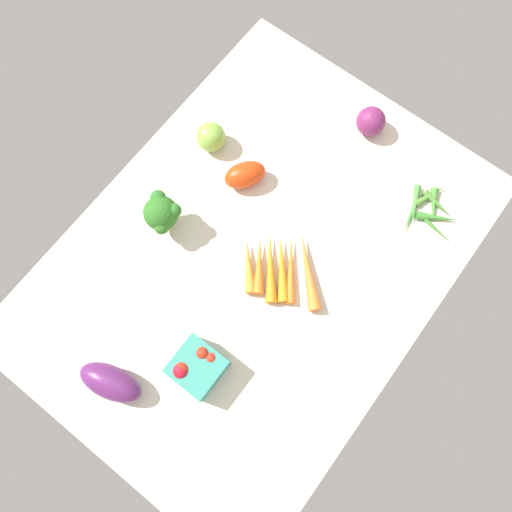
{
  "coord_description": "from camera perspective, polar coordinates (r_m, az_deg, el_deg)",
  "views": [
    {
      "loc": [
        23.79,
        18.18,
        109.81
      ],
      "look_at": [
        0.0,
        0.0,
        4.0
      ],
      "focal_mm": 35.28,
      "sensor_mm": 36.0,
      "label": 1
    }
  ],
  "objects": [
    {
      "name": "broccoli_head",
      "position": [
        1.1,
        -10.64,
        4.79
      ],
      "size": [
        7.72,
        7.83,
        10.36
      ],
      "color": "#A4CF7A",
      "rests_on": "tablecloth"
    },
    {
      "name": "berry_basket",
      "position": [
        1.05,
        -6.76,
        -12.38
      ],
      "size": [
        9.63,
        9.63,
        7.23
      ],
      "color": "teal",
      "rests_on": "tablecloth"
    },
    {
      "name": "carrot_bunch",
      "position": [
        1.1,
        2.69,
        -1.39
      ],
      "size": [
        19.53,
        23.59,
        2.94
      ],
      "color": "orange",
      "rests_on": "tablecloth"
    },
    {
      "name": "heirloom_tomato_green",
      "position": [
        1.2,
        -5.13,
        13.3
      ],
      "size": [
        6.81,
        6.81,
        6.81
      ],
      "primitive_type": "sphere",
      "color": "#8AC047",
      "rests_on": "tablecloth"
    },
    {
      "name": "eggplant",
      "position": [
        1.09,
        -16.17,
        -13.59
      ],
      "size": [
        9.62,
        14.63,
        6.54
      ],
      "primitive_type": "ellipsoid",
      "rotation": [
        0.0,
        0.0,
        1.82
      ],
      "color": "#612665",
      "rests_on": "tablecloth"
    },
    {
      "name": "roma_tomato",
      "position": [
        1.16,
        -1.26,
        9.19
      ],
      "size": [
        11.31,
        10.19,
        5.82
      ],
      "primitive_type": "ellipsoid",
      "rotation": [
        0.0,
        0.0,
        5.7
      ],
      "color": "red",
      "rests_on": "tablecloth"
    },
    {
      "name": "red_onion_near_basket",
      "position": [
        1.24,
        12.89,
        14.66
      ],
      "size": [
        6.83,
        6.83,
        6.83
      ],
      "primitive_type": "sphere",
      "color": "#7B275E",
      "rests_on": "tablecloth"
    },
    {
      "name": "tablecloth",
      "position": [
        1.13,
        0.0,
        -0.41
      ],
      "size": [
        104.0,
        76.0,
        2.0
      ],
      "primitive_type": "cube",
      "color": "beige",
      "rests_on": "ground"
    },
    {
      "name": "okra_pile",
      "position": [
        1.21,
        19.09,
        5.07
      ],
      "size": [
        15.89,
        14.41,
        1.89
      ],
      "color": "#428F35",
      "rests_on": "tablecloth"
    }
  ]
}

